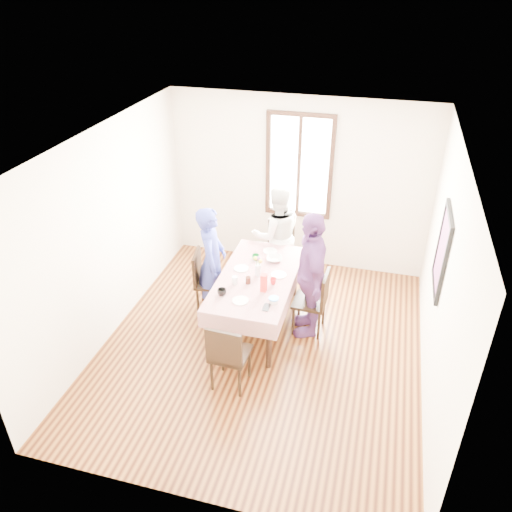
{
  "coord_description": "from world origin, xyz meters",
  "views": [
    {
      "loc": [
        1.24,
        -4.89,
        4.34
      ],
      "look_at": [
        -0.18,
        0.4,
        1.1
      ],
      "focal_mm": 35.43,
      "sensor_mm": 36.0,
      "label": 1
    }
  ],
  "objects_px": {
    "chair_left": "(211,282)",
    "chair_right": "(310,301)",
    "dining_table": "(257,301)",
    "person_far": "(277,235)",
    "person_right": "(310,275)",
    "chair_far": "(277,253)",
    "chair_near": "(230,353)",
    "person_left": "(211,261)"
  },
  "relations": [
    {
      "from": "person_left",
      "to": "chair_left",
      "type": "bearing_deg",
      "value": 77.47
    },
    {
      "from": "dining_table",
      "to": "person_far",
      "type": "relative_size",
      "value": 1.1
    },
    {
      "from": "dining_table",
      "to": "chair_left",
      "type": "relative_size",
      "value": 1.89
    },
    {
      "from": "chair_near",
      "to": "person_right",
      "type": "xyz_separation_m",
      "value": [
        0.68,
        1.23,
        0.41
      ]
    },
    {
      "from": "chair_right",
      "to": "person_far",
      "type": "xyz_separation_m",
      "value": [
        -0.7,
        1.1,
        0.33
      ]
    },
    {
      "from": "chair_left",
      "to": "person_far",
      "type": "distance_m",
      "value": 1.26
    },
    {
      "from": "dining_table",
      "to": "person_far",
      "type": "bearing_deg",
      "value": 90.0
    },
    {
      "from": "dining_table",
      "to": "person_far",
      "type": "distance_m",
      "value": 1.23
    },
    {
      "from": "chair_left",
      "to": "person_left",
      "type": "height_order",
      "value": "person_left"
    },
    {
      "from": "chair_right",
      "to": "person_right",
      "type": "bearing_deg",
      "value": 92.31
    },
    {
      "from": "chair_far",
      "to": "person_left",
      "type": "relative_size",
      "value": 0.57
    },
    {
      "from": "chair_right",
      "to": "chair_far",
      "type": "bearing_deg",
      "value": 34.25
    },
    {
      "from": "chair_far",
      "to": "chair_near",
      "type": "bearing_deg",
      "value": 96.08
    },
    {
      "from": "chair_right",
      "to": "chair_far",
      "type": "height_order",
      "value": "same"
    },
    {
      "from": "chair_left",
      "to": "chair_near",
      "type": "relative_size",
      "value": 1.0
    },
    {
      "from": "chair_left",
      "to": "person_right",
      "type": "height_order",
      "value": "person_right"
    },
    {
      "from": "person_left",
      "to": "person_right",
      "type": "relative_size",
      "value": 0.91
    },
    {
      "from": "chair_far",
      "to": "person_far",
      "type": "xyz_separation_m",
      "value": [
        -0.0,
        -0.02,
        0.33
      ]
    },
    {
      "from": "chair_far",
      "to": "person_right",
      "type": "relative_size",
      "value": 0.52
    },
    {
      "from": "dining_table",
      "to": "chair_left",
      "type": "bearing_deg",
      "value": 167.09
    },
    {
      "from": "chair_far",
      "to": "person_far",
      "type": "relative_size",
      "value": 0.58
    },
    {
      "from": "person_left",
      "to": "chair_near",
      "type": "bearing_deg",
      "value": -165.52
    },
    {
      "from": "dining_table",
      "to": "chair_far",
      "type": "distance_m",
      "value": 1.18
    },
    {
      "from": "chair_left",
      "to": "chair_far",
      "type": "height_order",
      "value": "same"
    },
    {
      "from": "dining_table",
      "to": "chair_far",
      "type": "relative_size",
      "value": 1.89
    },
    {
      "from": "chair_far",
      "to": "person_far",
      "type": "bearing_deg",
      "value": 96.08
    },
    {
      "from": "chair_far",
      "to": "person_right",
      "type": "distance_m",
      "value": 1.38
    },
    {
      "from": "chair_far",
      "to": "chair_near",
      "type": "height_order",
      "value": "same"
    },
    {
      "from": "person_right",
      "to": "chair_far",
      "type": "bearing_deg",
      "value": -166.19
    },
    {
      "from": "chair_right",
      "to": "person_left",
      "type": "xyz_separation_m",
      "value": [
        -1.39,
        0.11,
        0.34
      ]
    },
    {
      "from": "chair_left",
      "to": "chair_right",
      "type": "height_order",
      "value": "same"
    },
    {
      "from": "person_left",
      "to": "dining_table",
      "type": "bearing_deg",
      "value": -115.78
    },
    {
      "from": "person_far",
      "to": "person_right",
      "type": "xyz_separation_m",
      "value": [
        0.68,
        -1.1,
        0.09
      ]
    },
    {
      "from": "dining_table",
      "to": "person_right",
      "type": "height_order",
      "value": "person_right"
    },
    {
      "from": "chair_left",
      "to": "chair_right",
      "type": "distance_m",
      "value": 1.41
    },
    {
      "from": "person_far",
      "to": "person_left",
      "type": "bearing_deg",
      "value": 30.66
    },
    {
      "from": "dining_table",
      "to": "chair_far",
      "type": "bearing_deg",
      "value": 90.0
    },
    {
      "from": "chair_right",
      "to": "person_far",
      "type": "distance_m",
      "value": 1.35
    },
    {
      "from": "chair_left",
      "to": "chair_far",
      "type": "relative_size",
      "value": 1.0
    },
    {
      "from": "chair_right",
      "to": "person_right",
      "type": "distance_m",
      "value": 0.42
    },
    {
      "from": "person_right",
      "to": "chair_near",
      "type": "bearing_deg",
      "value": -46.43
    },
    {
      "from": "chair_left",
      "to": "person_far",
      "type": "xyz_separation_m",
      "value": [
        0.7,
        1.0,
        0.33
      ]
    }
  ]
}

